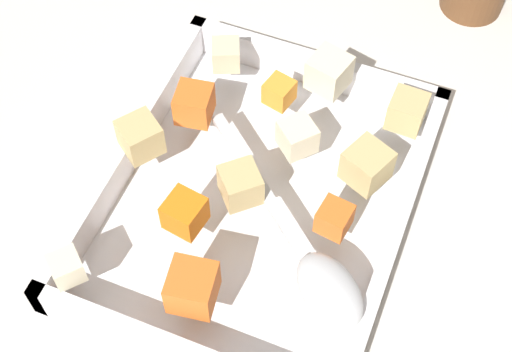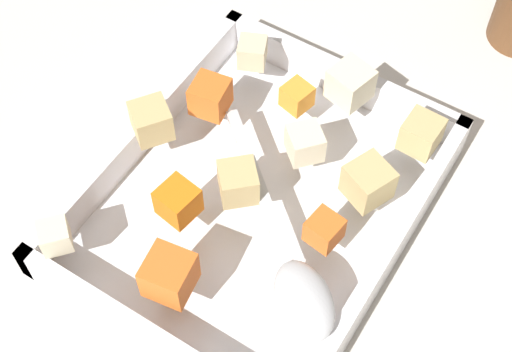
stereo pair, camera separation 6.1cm
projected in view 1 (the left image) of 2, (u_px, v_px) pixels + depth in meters
name	position (u px, v px, depth m)	size (l,w,h in m)	color
ground_plane	(260.00, 232.00, 0.65)	(4.00, 4.00, 0.00)	beige
baking_dish	(256.00, 205.00, 0.65)	(0.31, 0.25, 0.05)	silver
carrot_chunk_near_left	(333.00, 221.00, 0.59)	(0.02, 0.02, 0.02)	orange
carrot_chunk_corner_sw	(279.00, 92.00, 0.66)	(0.02, 0.02, 0.02)	orange
carrot_chunk_near_spoon	(194.00, 104.00, 0.65)	(0.03, 0.03, 0.03)	orange
carrot_chunk_heap_side	(185.00, 213.00, 0.59)	(0.03, 0.03, 0.03)	orange
carrot_chunk_mid_left	(192.00, 287.00, 0.55)	(0.03, 0.03, 0.03)	orange
potato_chunk_far_left	(241.00, 185.00, 0.60)	(0.03, 0.03, 0.03)	tan
potato_chunk_center	(226.00, 55.00, 0.68)	(0.02, 0.02, 0.02)	beige
potato_chunk_under_handle	(407.00, 111.00, 0.64)	(0.03, 0.03, 0.03)	tan
potato_chunk_rim_edge	(66.00, 268.00, 0.57)	(0.02, 0.02, 0.02)	beige
potato_chunk_corner_nw	(140.00, 137.00, 0.63)	(0.03, 0.03, 0.03)	tan
potato_chunk_corner_ne	(367.00, 165.00, 0.61)	(0.03, 0.03, 0.03)	tan
potato_chunk_corner_se	(297.00, 136.00, 0.63)	(0.03, 0.03, 0.03)	beige
potato_chunk_heap_top	(329.00, 72.00, 0.66)	(0.03, 0.03, 0.03)	beige
serving_spoon	(320.00, 276.00, 0.56)	(0.16, 0.18, 0.02)	silver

